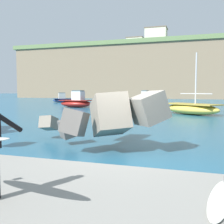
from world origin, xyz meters
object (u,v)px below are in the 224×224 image
boat_near_right (191,109)px  station_building_west (156,38)px  boat_mid_left (63,99)px  station_building_central (136,46)px  spare_surfboard (220,198)px  boat_near_centre (146,99)px  boat_far_right (76,102)px

boat_near_right → station_building_west: size_ratio=0.81×
boat_mid_left → station_building_central: station_building_central is taller
spare_surfboard → boat_mid_left: (-24.42, 40.05, 0.29)m
boat_near_right → station_building_central: size_ratio=0.82×
spare_surfboard → boat_near_centre: bearing=102.1°
boat_near_right → boat_near_centre: bearing=111.1°
spare_surfboard → boat_near_right: bearing=92.4°
station_building_west → boat_far_right: bearing=-91.7°
boat_near_right → boat_far_right: size_ratio=1.28×
boat_far_right → station_building_central: size_ratio=0.64×
station_building_west → station_building_central: (-10.24, 15.16, 0.08)m
spare_surfboard → boat_mid_left: boat_mid_left is taller
spare_surfboard → station_building_central: 104.83m
spare_surfboard → boat_near_right: boat_near_right is taller
boat_far_right → spare_surfboard: bearing=-60.1°
boat_near_right → boat_mid_left: size_ratio=1.36×
station_building_west → boat_mid_left: bearing=-103.5°
boat_far_right → station_building_west: station_building_west is taller
boat_mid_left → boat_near_right: bearing=-40.1°
boat_near_centre → station_building_west: bearing=96.3°
boat_near_centre → boat_near_right: boat_near_right is taller
station_building_central → spare_surfboard: bearing=-76.6°
boat_mid_left → station_building_central: 63.14m
boat_near_centre → station_building_central: (-15.19, 59.59, 19.14)m
boat_near_right → station_building_central: station_building_central is taller
spare_surfboard → boat_far_right: boat_far_right is taller
spare_surfboard → station_building_west: bearing=99.1°
boat_mid_left → boat_far_right: (9.06, -13.33, 0.13)m
boat_near_centre → station_building_central: bearing=104.3°
boat_mid_left → station_building_central: size_ratio=0.61×
station_building_west → station_building_central: size_ratio=1.02×
boat_near_centre → spare_surfboard: bearing=-77.9°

